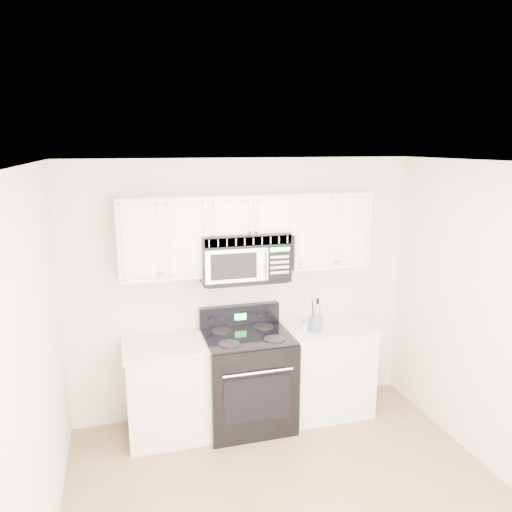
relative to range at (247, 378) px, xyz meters
name	(u,v)px	position (x,y,z in m)	size (l,w,h in m)	color
room	(308,357)	(0.06, -1.40, 0.82)	(3.51, 3.51, 2.61)	olive
base_cabinet_left	(171,392)	(-0.74, 0.04, -0.06)	(0.86, 0.65, 0.92)	silver
base_cabinet_right	(327,371)	(0.86, 0.04, -0.06)	(0.86, 0.65, 0.92)	silver
range	(247,378)	(0.00, 0.00, 0.00)	(0.83, 0.75, 1.14)	black
upper_cabinets	(248,229)	(0.06, 0.18, 1.45)	(2.44, 0.37, 0.75)	silver
microwave	(244,256)	(0.00, 0.13, 1.20)	(0.84, 0.47, 0.46)	black
utensil_crock	(316,323)	(0.68, -0.07, 0.52)	(0.13, 0.13, 0.34)	slate
shaker_salt	(305,326)	(0.58, -0.03, 0.49)	(0.05, 0.05, 0.11)	silver
shaker_pepper	(310,323)	(0.68, 0.07, 0.48)	(0.04, 0.04, 0.09)	silver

